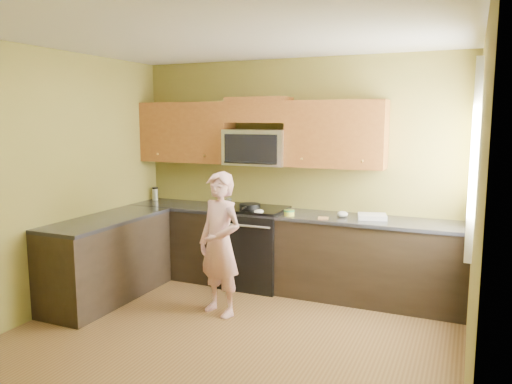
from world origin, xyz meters
The scene contains 25 objects.
floor centered at (0.00, 0.00, 0.00)m, with size 4.00×4.00×0.00m, color brown.
ceiling centered at (0.00, 0.00, 2.70)m, with size 4.00×4.00×0.00m, color white.
wall_back centered at (0.00, 2.00, 1.35)m, with size 4.00×4.00×0.00m, color olive.
wall_front centered at (0.00, -2.00, 1.35)m, with size 4.00×4.00×0.00m, color olive.
wall_left centered at (-2.00, 0.00, 1.35)m, with size 4.00×4.00×0.00m, color olive.
wall_right centered at (2.00, 0.00, 1.35)m, with size 4.00×4.00×0.00m, color olive.
cabinet_back_run centered at (0.00, 1.70, 0.44)m, with size 4.00×0.60×0.88m, color black.
cabinet_left_run centered at (-1.70, 0.60, 0.44)m, with size 0.60×1.60×0.88m, color black.
countertop_back centered at (0.00, 1.69, 0.90)m, with size 4.00×0.62×0.04m, color black.
countertop_left centered at (-1.69, 0.60, 0.90)m, with size 0.62×1.60×0.04m, color black.
stove centered at (-0.40, 1.68, 0.47)m, with size 0.76×0.65×0.95m, color black, non-canonical shape.
microwave centered at (-0.40, 1.80, 1.45)m, with size 0.76×0.40×0.42m, color silver, non-canonical shape.
upper_cab_left centered at (-1.39, 1.83, 1.45)m, with size 1.22×0.33×0.75m, color brown, non-canonical shape.
upper_cab_right centered at (0.54, 1.83, 1.45)m, with size 1.12×0.33×0.75m, color brown, non-canonical shape.
upper_cab_over_mw centered at (-0.40, 1.83, 2.10)m, with size 0.76×0.33×0.30m, color brown.
window centered at (1.98, 1.20, 1.65)m, with size 0.06×1.06×1.66m, color white, non-canonical shape.
woman centered at (-0.35, 0.72, 0.74)m, with size 0.54×0.35×1.47m, color #E07070.
frying_pan centered at (-0.42, 1.63, 0.95)m, with size 0.25×0.43×0.06m, color black, non-canonical shape.
butter_tub centered at (0.11, 1.52, 0.92)m, with size 0.12×0.12×0.09m, color yellow, non-canonical shape.
toast_slice centered at (0.51, 1.49, 0.93)m, with size 0.11×0.11×0.01m, color #B27F47.
napkin_a centered at (-0.23, 1.45, 0.95)m, with size 0.11×0.12×0.06m, color silver.
napkin_b centered at (0.68, 1.68, 0.95)m, with size 0.12×0.13×0.07m, color silver.
dish_towel centered at (1.00, 1.72, 0.95)m, with size 0.30×0.24×0.05m, color white.
travel_mug centered at (-1.90, 1.83, 0.92)m, with size 0.08×0.08×0.17m, color silver, non-canonical shape.
glass_c centered at (-0.74, 1.70, 0.98)m, with size 0.07×0.07×0.12m, color silver.
Camera 1 is at (1.95, -3.65, 2.00)m, focal length 34.90 mm.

